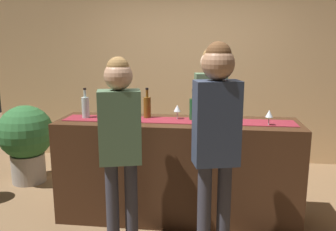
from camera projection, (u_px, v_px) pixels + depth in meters
The scene contains 14 objects.
ground_plane at pixel (177, 216), 3.57m from camera, with size 10.00×10.00×0.00m, color brown.
back_wall at pixel (190, 63), 5.12m from camera, with size 6.00×0.12×2.90m, color tan.
bar_counter at pixel (177, 170), 3.47m from camera, with size 2.33×0.60×1.00m, color #3D2314.
counter_runner_cloth at pixel (177, 121), 3.36m from camera, with size 2.22×0.28×0.01m, color maroon.
wine_bottle_green at pixel (193, 109), 3.37m from camera, with size 0.07×0.07×0.30m.
wine_bottle_amber at pixel (147, 107), 3.47m from camera, with size 0.07×0.07×0.30m.
wine_bottle_clear at pixel (86, 107), 3.46m from camera, with size 0.07×0.07×0.30m.
wine_glass_near_customer at pixel (126, 109), 3.41m from camera, with size 0.07×0.07×0.14m.
wine_glass_mid_counter at pixel (269, 114), 3.15m from camera, with size 0.07×0.07×0.14m.
wine_glass_far_end at pixel (177, 109), 3.41m from camera, with size 0.07×0.07×0.14m.
bartender at pixel (210, 107), 3.88m from camera, with size 0.37×0.26×1.69m.
customer_sipping at pixel (216, 130), 2.65m from camera, with size 0.38×0.28×1.75m.
customer_browsing at pixel (120, 135), 2.85m from camera, with size 0.38×0.28×1.63m.
potted_plant_tall at pixel (26, 138), 4.36m from camera, with size 0.67×0.67×0.98m.
Camera 1 is at (0.31, -3.27, 1.73)m, focal length 37.37 mm.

